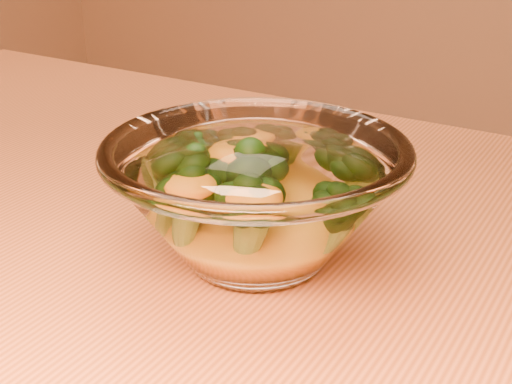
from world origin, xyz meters
TOP-DOWN VIEW (x-y plane):
  - table at (0.00, 0.00)m, footprint 1.20×0.80m
  - glass_bowl at (0.09, 0.03)m, footprint 0.21×0.21m
  - cheese_sauce at (0.09, 0.03)m, footprint 0.11×0.11m
  - broccoli_heap at (0.08, 0.03)m, footprint 0.16×0.14m

SIDE VIEW (x-z plane):
  - table at x=0.00m, z-range 0.28..1.03m
  - cheese_sauce at x=0.09m, z-range 0.76..0.79m
  - glass_bowl at x=0.09m, z-range 0.75..0.85m
  - broccoli_heap at x=0.08m, z-range 0.78..0.84m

